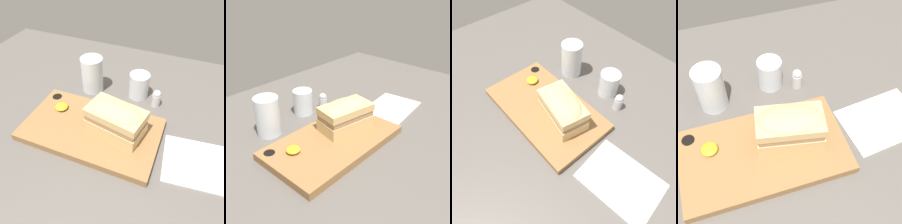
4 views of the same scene
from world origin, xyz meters
The scene contains 8 objects.
dining_table centered at (0.00, 0.00, 1.00)cm, with size 143.60×99.66×2.00cm.
serving_board centered at (-7.02, -3.41, 3.14)cm, with size 38.72×22.01×2.34cm.
sandwich centered at (-0.28, -2.19, 9.18)cm, with size 16.66×11.38×9.12cm.
mustard_dollop centered at (-18.70, -0.41, 5.05)cm, with size 3.86×3.86×1.55cm.
water_glass centered at (-15.40, 15.44, 7.30)cm, with size 7.35×7.35×12.23cm.
wine_glass centered at (0.65, 17.82, 5.81)cm, with size 6.61×6.61×8.48cm.
napkin centered at (24.28, -3.13, 2.20)cm, with size 21.54×16.84×0.40cm.
salt_shaker centered at (7.46, 14.97, 5.03)cm, with size 2.75×2.75×5.99cm.
Camera 4 is at (-12.18, -40.25, 66.92)cm, focal length 50.00 mm.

